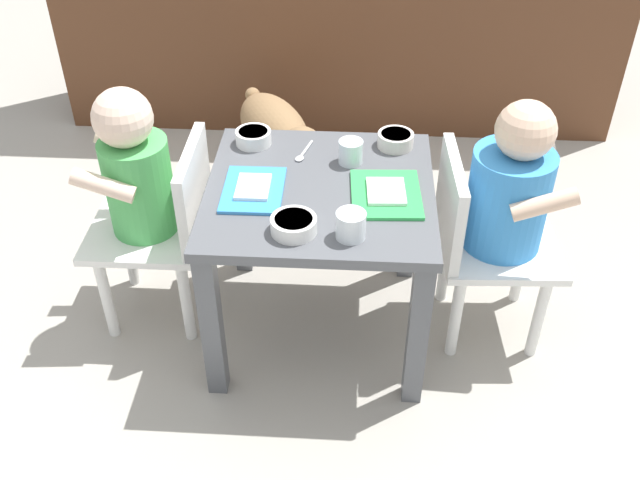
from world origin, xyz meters
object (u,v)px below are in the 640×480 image
(veggie_bowl_near, at_px, (396,139))
(veggie_bowl_far, at_px, (253,137))
(water_cup_left, at_px, (351,153))
(spoon_by_left_tray, at_px, (303,153))
(food_tray_right, at_px, (386,194))
(food_tray_left, at_px, (253,189))
(seated_child_right, at_px, (503,199))
(dog, at_px, (278,132))
(seated_child_left, at_px, (144,184))
(dining_table, at_px, (320,217))
(water_cup_right, at_px, (351,227))
(cereal_bowl_right_side, at_px, (294,224))

(veggie_bowl_near, distance_m, veggie_bowl_far, 0.35)
(water_cup_left, relative_size, spoon_by_left_tray, 0.58)
(food_tray_right, relative_size, water_cup_left, 3.39)
(food_tray_left, bearing_deg, seated_child_right, 5.05)
(food_tray_left, distance_m, food_tray_right, 0.30)
(food_tray_right, height_order, water_cup_left, water_cup_left)
(food_tray_right, xyz_separation_m, veggie_bowl_far, (-0.32, 0.21, 0.01))
(dog, distance_m, food_tray_right, 0.77)
(seated_child_left, distance_m, veggie_bowl_far, 0.29)
(dining_table, xyz_separation_m, water_cup_left, (0.07, 0.11, 0.11))
(water_cup_right, relative_size, spoon_by_left_tray, 0.63)
(water_cup_right, height_order, veggie_bowl_far, water_cup_right)
(food_tray_left, distance_m, cereal_bowl_right_side, 0.18)
(seated_child_left, bearing_deg, food_tray_right, -6.07)
(dining_table, height_order, spoon_by_left_tray, spoon_by_left_tray)
(dining_table, relative_size, water_cup_left, 8.97)
(seated_child_left, bearing_deg, cereal_bowl_right_side, -28.51)
(dining_table, relative_size, cereal_bowl_right_side, 5.33)
(food_tray_right, distance_m, cereal_bowl_right_side, 0.24)
(seated_child_left, relative_size, veggie_bowl_far, 7.35)
(seated_child_right, relative_size, cereal_bowl_right_side, 6.65)
(food_tray_right, relative_size, veggie_bowl_near, 2.22)
(food_tray_left, relative_size, water_cup_left, 3.19)
(seated_child_left, height_order, veggie_bowl_near, seated_child_left)
(food_tray_left, relative_size, veggie_bowl_near, 2.08)
(water_cup_right, bearing_deg, seated_child_right, 30.37)
(spoon_by_left_tray, bearing_deg, cereal_bowl_right_side, -89.14)
(dog, xyz_separation_m, veggie_bowl_near, (0.34, -0.45, 0.25))
(veggie_bowl_near, bearing_deg, spoon_by_left_tray, -167.01)
(veggie_bowl_far, bearing_deg, spoon_by_left_tray, -19.04)
(dining_table, bearing_deg, spoon_by_left_tray, 109.35)
(veggie_bowl_near, relative_size, veggie_bowl_far, 1.01)
(water_cup_left, xyz_separation_m, water_cup_right, (0.01, -0.29, 0.00))
(water_cup_left, relative_size, veggie_bowl_far, 0.66)
(dining_table, bearing_deg, cereal_bowl_right_side, -104.92)
(dining_table, relative_size, spoon_by_left_tray, 5.22)
(dog, xyz_separation_m, food_tray_left, (0.02, -0.67, 0.23))
(seated_child_right, height_order, water_cup_right, seated_child_right)
(seated_child_right, distance_m, water_cup_left, 0.37)
(seated_child_right, xyz_separation_m, water_cup_right, (-0.35, -0.20, 0.06))
(cereal_bowl_right_side, bearing_deg, food_tray_left, 126.00)
(seated_child_right, xyz_separation_m, dog, (-0.59, 0.61, -0.20))
(food_tray_left, xyz_separation_m, veggie_bowl_far, (-0.03, 0.21, 0.01))
(seated_child_left, bearing_deg, seated_child_right, -0.69)
(dog, relative_size, water_cup_right, 7.40)
(water_cup_right, bearing_deg, dining_table, 112.54)
(seated_child_left, bearing_deg, water_cup_left, 8.78)
(dining_table, relative_size, seated_child_left, 0.80)
(dining_table, distance_m, food_tray_left, 0.17)
(seated_child_right, xyz_separation_m, food_tray_left, (-0.57, -0.05, 0.04))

